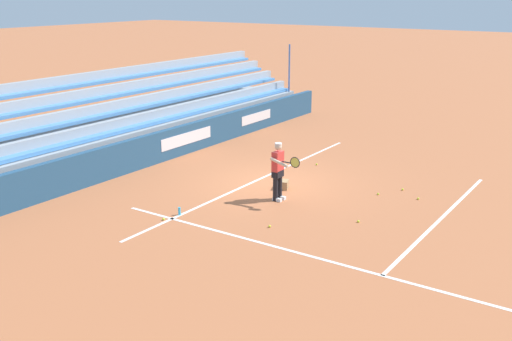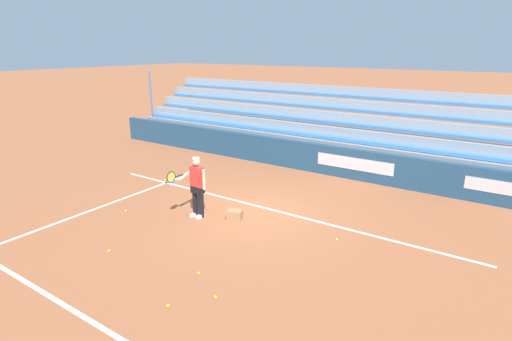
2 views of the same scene
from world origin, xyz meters
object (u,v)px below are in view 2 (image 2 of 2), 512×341
Objects in this scene: tennis_ball_near_player at (165,180)px; tennis_ball_midcourt at (337,239)px; tennis_ball_by_box at (215,297)px; tennis_ball_far_left at (199,273)px; ball_box_cardboard at (235,215)px; tennis_ball_on_baseline at (168,306)px; tennis_ball_far_right at (126,211)px; tennis_player at (197,186)px; water_bottle at (173,181)px; tennis_ball_toward_net at (109,251)px.

tennis_ball_midcourt is at bearing 172.72° from tennis_ball_near_player.
tennis_ball_by_box and tennis_ball_midcourt have the same top height.
ball_box_cardboard is at bearing -68.30° from tennis_ball_far_left.
tennis_ball_by_box is 1.00× the size of tennis_ball_far_left.
tennis_ball_far_left and tennis_ball_on_baseline have the same top height.
tennis_ball_near_player is at bearing -66.23° from tennis_ball_far_right.
water_bottle is (2.55, -1.58, -0.78)m from tennis_player.
tennis_ball_near_player and tennis_ball_by_box have the same top height.
ball_box_cardboard reaches higher than tennis_ball_far_right.
water_bottle is (4.87, -4.99, 0.08)m from tennis_ball_on_baseline.
tennis_ball_midcourt is at bearing -140.01° from tennis_ball_toward_net.
tennis_ball_far_left is 1.17m from tennis_ball_on_baseline.
tennis_ball_near_player is at bearing -7.28° from tennis_ball_midcourt.
water_bottle is at bearing -31.83° from tennis_player.
tennis_ball_toward_net is at bearing 67.22° from ball_box_cardboard.
tennis_player is 2.86m from tennis_ball_toward_net.
tennis_player is at bearing -153.97° from tennis_ball_far_right.
ball_box_cardboard is 6.06× the size of tennis_ball_by_box.
tennis_ball_by_box is 5.12m from tennis_ball_far_right.
tennis_ball_far_left is (0.82, -0.45, 0.00)m from tennis_ball_by_box.
water_bottle reaches higher than tennis_ball_by_box.
tennis_ball_by_box is 1.00× the size of tennis_ball_midcourt.
tennis_ball_midcourt is at bearing -109.99° from tennis_ball_on_baseline.
tennis_player is at bearing 23.35° from ball_box_cardboard.
tennis_ball_toward_net is 0.30× the size of water_bottle.
tennis_ball_far_left is (-5.14, 3.94, 0.00)m from tennis_ball_near_player.
tennis_ball_far_left is (-1.07, 2.68, -0.10)m from ball_box_cardboard.
tennis_ball_toward_net is (1.31, 3.13, -0.10)m from ball_box_cardboard.
tennis_ball_far_right is 1.00× the size of tennis_ball_midcourt.
water_bottle reaches higher than tennis_ball_on_baseline.
tennis_ball_near_player is 6.99m from tennis_ball_midcourt.
tennis_ball_toward_net is (-2.75, 4.39, 0.00)m from tennis_ball_near_player.
tennis_ball_toward_net is 1.00× the size of tennis_ball_midcourt.
water_bottle is at bearing -62.67° from tennis_ball_toward_net.
tennis_ball_far_left is at bearing 111.70° from ball_box_cardboard.
tennis_player is at bearing -55.77° from tennis_ball_on_baseline.
tennis_ball_far_right is at bearing 113.77° from tennis_ball_near_player.
tennis_player reaches higher than water_bottle.
tennis_player reaches higher than tennis_ball_far_right.
tennis_ball_toward_net is 4.83m from water_bottle.
tennis_ball_far_left is 0.30× the size of water_bottle.
tennis_ball_far_left is at bearing 59.60° from tennis_ball_midcourt.
tennis_ball_midcourt is (-5.77, -1.74, 0.00)m from tennis_ball_far_right.
tennis_ball_on_baseline is at bearing 124.23° from tennis_player.
water_bottle reaches higher than tennis_ball_toward_net.
tennis_ball_on_baseline is 0.30× the size of water_bottle.
tennis_ball_far_right is at bearing -47.82° from tennis_ball_toward_net.
ball_box_cardboard is at bearing -70.77° from tennis_ball_on_baseline.
tennis_ball_far_left is at bearing 140.11° from water_bottle.
tennis_ball_on_baseline is 4.91m from tennis_ball_far_right.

